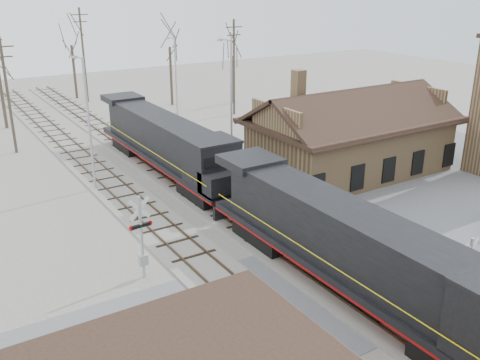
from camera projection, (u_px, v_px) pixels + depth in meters
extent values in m
plane|color=#9E998F|center=(334.00, 285.00, 25.81)|extent=(140.00, 140.00, 0.00)
cube|color=#5B5B60|center=(334.00, 285.00, 25.80)|extent=(60.00, 9.00, 0.03)
cube|color=#9E998F|center=(192.00, 188.00, 37.70)|extent=(3.40, 90.00, 0.12)
cube|color=#473323|center=(183.00, 189.00, 37.30)|extent=(0.08, 90.00, 0.14)
cube|color=#473323|center=(201.00, 185.00, 38.01)|extent=(0.08, 90.00, 0.14)
cube|color=#9E998F|center=(131.00, 201.00, 35.46)|extent=(3.40, 90.00, 0.12)
cube|color=#473323|center=(121.00, 202.00, 35.06)|extent=(0.08, 90.00, 0.14)
cube|color=#473323|center=(141.00, 198.00, 35.77)|extent=(0.08, 90.00, 0.14)
cube|color=#97744E|center=(350.00, 146.00, 40.61)|extent=(14.00, 8.00, 4.00)
cube|color=black|center=(352.00, 119.00, 39.88)|extent=(15.20, 9.20, 0.30)
cube|color=black|center=(376.00, 112.00, 37.70)|extent=(15.00, 4.71, 2.66)
cube|color=black|center=(332.00, 101.00, 41.35)|extent=(15.00, 4.71, 2.66)
cube|color=#97744E|center=(298.00, 85.00, 38.14)|extent=(0.80, 0.80, 2.20)
cube|color=black|center=(269.00, 233.00, 29.96)|extent=(2.48, 3.97, 0.99)
cube|color=black|center=(350.00, 269.00, 24.56)|extent=(2.98, 19.87, 0.35)
cube|color=#930B0A|center=(350.00, 274.00, 24.63)|extent=(3.00, 19.87, 0.12)
cube|color=black|center=(334.00, 229.00, 25.01)|extent=(2.58, 14.41, 2.78)
cube|color=black|center=(206.00, 191.00, 35.88)|extent=(2.48, 3.97, 0.99)
cube|color=black|center=(134.00, 145.00, 46.14)|extent=(2.48, 3.97, 0.99)
cube|color=black|center=(165.00, 155.00, 40.73)|extent=(2.98, 19.87, 0.35)
cube|color=#930B0A|center=(165.00, 158.00, 40.81)|extent=(3.00, 19.87, 0.12)
cube|color=black|center=(157.00, 132.00, 41.18)|extent=(2.58, 14.41, 2.78)
cube|color=black|center=(212.00, 162.00, 34.36)|extent=(2.98, 2.78, 2.78)
cube|color=black|center=(225.00, 182.00, 33.31)|extent=(2.98, 1.79, 1.39)
cube|color=black|center=(233.00, 209.00, 33.04)|extent=(2.78, 0.25, 0.99)
cylinder|color=#A5A8AD|center=(466.00, 280.00, 22.50)|extent=(0.14, 0.14, 3.93)
cube|color=silver|center=(471.00, 251.00, 22.02)|extent=(1.02, 0.17, 1.03)
cube|color=silver|center=(471.00, 251.00, 22.02)|extent=(1.02, 0.17, 1.03)
cube|color=black|center=(468.00, 268.00, 22.29)|extent=(0.90, 0.26, 0.15)
cylinder|color=#B20C0C|center=(462.00, 271.00, 22.03)|extent=(0.24, 0.11, 0.24)
cylinder|color=#B20C0C|center=(473.00, 264.00, 22.55)|extent=(0.24, 0.11, 0.24)
cube|color=#A5A8AD|center=(462.00, 302.00, 22.87)|extent=(0.39, 0.29, 0.49)
cylinder|color=#A5A8AD|center=(142.00, 238.00, 25.76)|extent=(0.15, 0.15, 4.33)
cube|color=silver|center=(140.00, 209.00, 25.23)|extent=(1.13, 0.15, 1.13)
cube|color=silver|center=(140.00, 209.00, 25.23)|extent=(1.13, 0.15, 1.13)
cube|color=black|center=(141.00, 226.00, 25.53)|extent=(0.98, 0.24, 0.16)
cylinder|color=#B20C0C|center=(150.00, 223.00, 25.81)|extent=(0.27, 0.10, 0.26)
cylinder|color=#B20C0C|center=(131.00, 228.00, 25.25)|extent=(0.27, 0.10, 0.26)
cube|color=#A5A8AD|center=(143.00, 260.00, 26.17)|extent=(0.43, 0.32, 0.54)
cylinder|color=#A5A8AD|center=(89.00, 126.00, 36.17)|extent=(0.18, 0.18, 9.18)
cylinder|color=#A5A8AD|center=(78.00, 57.00, 35.31)|extent=(0.12, 1.80, 0.12)
cube|color=#A5A8AD|center=(75.00, 57.00, 35.98)|extent=(0.25, 0.50, 0.12)
cylinder|color=#A5A8AD|center=(231.00, 102.00, 42.23)|extent=(0.18, 0.18, 9.64)
cylinder|color=#A5A8AD|center=(225.00, 40.00, 41.30)|extent=(0.12, 1.80, 0.12)
cube|color=#A5A8AD|center=(220.00, 40.00, 41.97)|extent=(0.25, 0.50, 0.12)
cylinder|color=#A5A8AD|center=(176.00, 79.00, 55.98)|extent=(0.18, 0.18, 8.39)
cylinder|color=#A5A8AD|center=(171.00, 38.00, 55.27)|extent=(0.12, 1.80, 0.12)
cube|color=#A5A8AD|center=(167.00, 38.00, 55.94)|extent=(0.25, 0.50, 0.12)
cylinder|color=#382D23|center=(8.00, 97.00, 44.10)|extent=(0.24, 0.24, 9.67)
cube|color=#382D23|center=(1.00, 47.00, 42.69)|extent=(2.00, 0.10, 0.10)
cube|color=#382D23|center=(2.00, 57.00, 42.97)|extent=(1.60, 0.10, 0.10)
cylinder|color=#382D23|center=(84.00, 56.00, 63.26)|extent=(0.24, 0.24, 10.98)
cube|color=#382D23|center=(80.00, 15.00, 61.62)|extent=(2.00, 0.10, 0.10)
cube|color=#382D23|center=(80.00, 22.00, 61.90)|extent=(1.60, 0.10, 0.10)
cylinder|color=#382D23|center=(234.00, 68.00, 57.32)|extent=(0.24, 0.24, 10.09)
cube|color=#382D23|center=(234.00, 27.00, 55.84)|extent=(2.00, 0.10, 0.10)
cube|color=#382D23|center=(234.00, 35.00, 56.12)|extent=(1.60, 0.10, 0.10)
cylinder|color=#382D23|center=(2.00, 96.00, 52.34)|extent=(0.32, 0.32, 6.46)
cylinder|color=#382D23|center=(74.00, 72.00, 66.03)|extent=(0.32, 0.32, 6.49)
cylinder|color=#382D23|center=(171.00, 76.00, 62.39)|extent=(0.32, 0.32, 6.72)
cylinder|color=#382D23|center=(233.00, 80.00, 63.46)|extent=(0.32, 0.32, 5.58)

